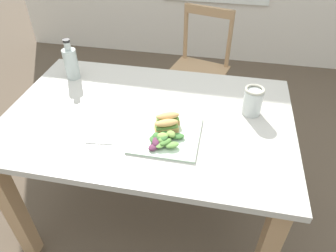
# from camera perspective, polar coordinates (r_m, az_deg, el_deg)

# --- Properties ---
(ground_plane) EXTENTS (8.61, 8.61, 0.00)m
(ground_plane) POSITION_cam_1_polar(r_m,az_deg,el_deg) (1.89, 1.32, -17.93)
(ground_plane) COLOR brown
(dining_table) EXTENTS (1.29, 0.85, 0.74)m
(dining_table) POSITION_cam_1_polar(r_m,az_deg,el_deg) (1.49, -3.52, -1.75)
(dining_table) COLOR #BCB7AD
(dining_table) RESTS_ON ground
(chair_wooden_far) EXTENTS (0.49, 0.49, 0.87)m
(chair_wooden_far) POSITION_cam_1_polar(r_m,az_deg,el_deg) (2.36, 5.62, 10.19)
(chair_wooden_far) COLOR tan
(chair_wooden_far) RESTS_ON ground
(plate_lunch) EXTENTS (0.28, 0.28, 0.01)m
(plate_lunch) POSITION_cam_1_polar(r_m,az_deg,el_deg) (1.29, -0.35, -1.62)
(plate_lunch) COLOR beige
(plate_lunch) RESTS_ON dining_table
(sandwich_half_front) EXTENTS (0.11, 0.08, 0.06)m
(sandwich_half_front) POSITION_cam_1_polar(r_m,az_deg,el_deg) (1.28, -0.29, 0.05)
(sandwich_half_front) COLOR tan
(sandwich_half_front) RESTS_ON plate_lunch
(sandwich_half_back) EXTENTS (0.11, 0.08, 0.06)m
(sandwich_half_back) POSITION_cam_1_polar(r_m,az_deg,el_deg) (1.32, -0.03, 1.36)
(sandwich_half_back) COLOR tan
(sandwich_half_back) RESTS_ON plate_lunch
(salad_mixed_greens) EXTENTS (0.15, 0.14, 0.04)m
(salad_mixed_greens) POSITION_cam_1_polar(r_m,az_deg,el_deg) (1.24, -0.97, -2.40)
(salad_mixed_greens) COLOR #4C2338
(salad_mixed_greens) RESTS_ON plate_lunch
(napkin_folded) EXTENTS (0.14, 0.23, 0.00)m
(napkin_folded) POSITION_cam_1_polar(r_m,az_deg,el_deg) (1.36, -11.50, -0.13)
(napkin_folded) COLOR white
(napkin_folded) RESTS_ON dining_table
(fork_on_napkin) EXTENTS (0.05, 0.19, 0.00)m
(fork_on_napkin) POSITION_cam_1_polar(r_m,az_deg,el_deg) (1.37, -11.38, 0.44)
(fork_on_napkin) COLOR silver
(fork_on_napkin) RESTS_ON napkin_folded
(bottle_cold_brew) EXTENTS (0.07, 0.07, 0.21)m
(bottle_cold_brew) POSITION_cam_1_polar(r_m,az_deg,el_deg) (1.72, -17.27, 10.68)
(bottle_cold_brew) COLOR black
(bottle_cold_brew) RESTS_ON dining_table
(mason_jar_iced_tea) EXTENTS (0.09, 0.09, 0.13)m
(mason_jar_iced_tea) POSITION_cam_1_polar(r_m,az_deg,el_deg) (1.43, 15.21, 4.24)
(mason_jar_iced_tea) COLOR gold
(mason_jar_iced_tea) RESTS_ON dining_table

